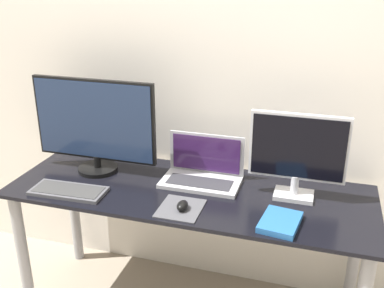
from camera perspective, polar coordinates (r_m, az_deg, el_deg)
wall_back at (r=2.27m, az=2.35°, el=10.59°), size 7.00×0.05×2.50m
desk at (r=2.17m, az=-0.40°, el=-8.78°), size 1.70×0.60×0.71m
monitor_left at (r=2.27m, az=-12.28°, el=2.39°), size 0.64×0.20×0.48m
monitor_right at (r=2.01m, az=13.26°, el=-1.11°), size 0.42×0.12×0.39m
laptop at (r=2.18m, az=1.40°, el=-3.36°), size 0.38×0.22×0.22m
keyboard at (r=2.16m, az=-15.41°, el=-5.76°), size 0.35×0.16×0.02m
mousepad at (r=1.96m, az=-1.46°, el=-8.17°), size 0.18×0.21×0.00m
mouse at (r=1.93m, az=-1.23°, el=-7.82°), size 0.05×0.07×0.04m
book at (r=1.87m, az=11.13°, el=-9.70°), size 0.17×0.22×0.03m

